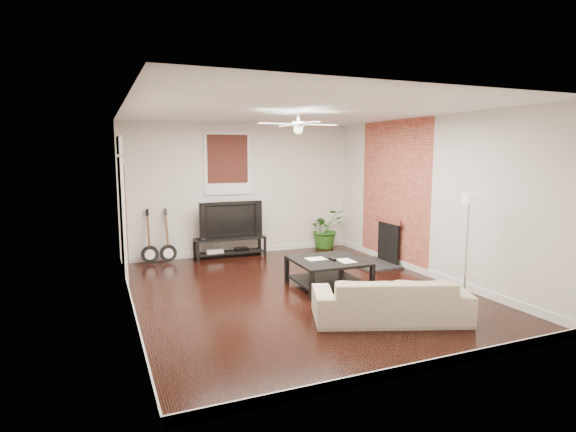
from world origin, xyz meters
name	(u,v)px	position (x,y,z in m)	size (l,w,h in m)	color
room	(298,203)	(0.00, 0.00, 1.40)	(5.01, 6.01, 2.81)	black
brick_accent	(394,193)	(2.49, 1.00, 1.40)	(0.02, 2.20, 2.80)	#AD4638
fireplace	(380,241)	(2.20, 1.00, 0.46)	(0.80, 1.10, 0.92)	black
window_back	(228,164)	(-0.30, 2.97, 1.95)	(1.00, 0.06, 1.30)	#37170F
door_left	(123,207)	(-2.46, 1.90, 1.25)	(0.08, 1.00, 2.50)	white
tv_stand	(230,247)	(-0.33, 2.78, 0.21)	(1.49, 0.40, 0.42)	black
tv	(229,219)	(-0.33, 2.80, 0.80)	(1.33, 0.17, 0.77)	black
coffee_table	(328,273)	(0.53, 0.00, 0.23)	(1.10, 1.10, 0.46)	black
sofa	(390,299)	(0.59, -1.64, 0.29)	(1.99, 0.78, 0.58)	#C7AC95
floor_lamp	(467,250)	(1.94, -1.54, 0.81)	(0.27, 0.27, 1.62)	silver
potted_plant	(326,229)	(1.95, 2.82, 0.45)	(0.82, 0.71, 0.91)	#29601B
guitar_left	(149,237)	(-1.96, 2.75, 0.55)	(0.34, 0.24, 1.09)	black
guitar_right	(168,236)	(-1.61, 2.72, 0.55)	(0.34, 0.24, 1.09)	black
ceiling_fan	(298,124)	(0.00, 0.00, 2.60)	(1.24, 1.24, 0.32)	white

